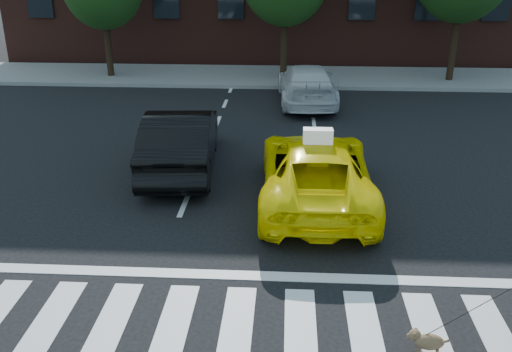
% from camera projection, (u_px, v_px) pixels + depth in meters
% --- Properties ---
extents(ground, '(120.00, 120.00, 0.00)m').
position_uv_depth(ground, '(236.00, 332.00, 8.84)').
color(ground, black).
rests_on(ground, ground).
extents(crosswalk, '(13.00, 2.40, 0.01)m').
position_uv_depth(crosswalk, '(236.00, 331.00, 8.84)').
color(crosswalk, silver).
rests_on(crosswalk, ground).
extents(stop_line, '(12.00, 0.30, 0.01)m').
position_uv_depth(stop_line, '(244.00, 275.00, 10.32)').
color(stop_line, silver).
rests_on(stop_line, ground).
extents(sidewalk_far, '(30.00, 4.00, 0.15)m').
position_uv_depth(sidewalk_far, '(272.00, 76.00, 24.94)').
color(sidewalk_far, slate).
rests_on(sidewalk_far, ground).
extents(taxi, '(2.51, 5.37, 1.49)m').
position_uv_depth(taxi, '(316.00, 171.00, 13.02)').
color(taxi, '#FFE705').
rests_on(taxi, ground).
extents(black_sedan, '(2.06, 4.98, 1.60)m').
position_uv_depth(black_sedan, '(181.00, 140.00, 14.83)').
color(black_sedan, black).
rests_on(black_sedan, ground).
extents(white_suv, '(2.29, 5.01, 1.42)m').
position_uv_depth(white_suv, '(307.00, 84.00, 20.93)').
color(white_suv, silver).
rests_on(white_suv, ground).
extents(dog, '(0.59, 0.35, 0.34)m').
position_uv_depth(dog, '(426.00, 341.00, 8.34)').
color(dog, olive).
rests_on(dog, ground).
extents(taxi_sign, '(0.65, 0.29, 0.32)m').
position_uv_depth(taxi_sign, '(318.00, 136.00, 12.49)').
color(taxi_sign, white).
rests_on(taxi_sign, taxi).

